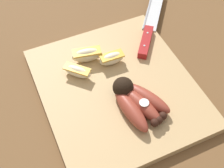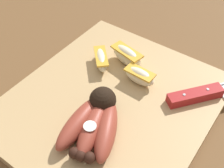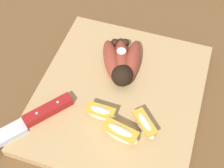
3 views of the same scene
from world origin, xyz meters
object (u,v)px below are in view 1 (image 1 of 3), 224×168
at_px(chefs_knife, 149,29).
at_px(apple_wedge_near, 87,55).
at_px(banana_bunch, 137,101).
at_px(apple_wedge_far, 112,58).
at_px(apple_wedge_middle, 77,71).

xyz_separation_m(chefs_knife, apple_wedge_near, (0.03, -0.18, 0.01)).
bearing_deg(apple_wedge_near, banana_bunch, 16.28).
relative_size(chefs_knife, apple_wedge_far, 3.93).
relative_size(apple_wedge_near, apple_wedge_middle, 1.21).
height_order(chefs_knife, apple_wedge_near, apple_wedge_near).
relative_size(chefs_knife, apple_wedge_middle, 3.86).
height_order(apple_wedge_near, apple_wedge_far, apple_wedge_near).
distance_m(apple_wedge_middle, apple_wedge_far, 0.09).
distance_m(chefs_knife, apple_wedge_near, 0.18).
xyz_separation_m(apple_wedge_middle, apple_wedge_far, (-0.00, 0.09, 0.00)).
bearing_deg(banana_bunch, apple_wedge_far, 179.23).
bearing_deg(apple_wedge_middle, apple_wedge_near, 132.50).
bearing_deg(apple_wedge_middle, chefs_knife, 106.22).
bearing_deg(apple_wedge_middle, apple_wedge_far, 91.73).
xyz_separation_m(chefs_knife, apple_wedge_far, (0.06, -0.13, 0.01)).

